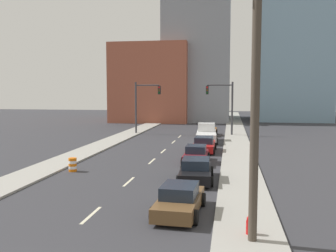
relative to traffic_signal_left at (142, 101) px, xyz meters
The scene contains 22 objects.
sidewalk_left 7.92m from the traffic_signal_left, 104.60° to the left, with size 2.74×92.07×0.13m.
sidewalk_right 14.36m from the traffic_signal_left, 28.17° to the left, with size 2.74×92.07×0.13m.
lane_stripe_at_8m 32.72m from the traffic_signal_left, 80.76° to the right, with size 0.16×2.40×0.01m, color beige.
lane_stripe_at_14m 26.51m from the traffic_signal_left, 78.52° to the right, with size 0.16×2.40×0.01m, color beige.
lane_stripe_at_21m 19.90m from the traffic_signal_left, 74.46° to the right, with size 0.16×2.40×0.01m, color beige.
lane_stripe_at_26m 15.15m from the traffic_signal_left, 69.00° to the right, with size 0.16×2.40×0.01m, color beige.
lane_stripe_at_32m 9.81m from the traffic_signal_left, 53.85° to the right, with size 0.16×2.40×0.01m, color beige.
lane_stripe_at_38m 7.04m from the traffic_signal_left, 21.15° to the right, with size 0.16×2.40×0.01m, color beige.
building_brick_left 23.78m from the traffic_signal_left, 97.42° to the left, with size 14.00×16.00×14.16m.
building_office_center 28.97m from the traffic_signal_left, 79.41° to the left, with size 12.00×20.00×24.21m.
building_glass_right 42.33m from the traffic_signal_left, 53.76° to the left, with size 13.00×20.00×41.68m.
traffic_signal_left is the anchor object (origin of this frame).
traffic_signal_right 10.71m from the traffic_signal_left, ahead, with size 3.43×0.35×6.78m.
utility_pole_right_near 36.21m from the traffic_signal_left, 70.29° to the right, with size 1.60×0.32×9.95m.
traffic_barrel 23.70m from the traffic_signal_left, 88.68° to the right, with size 0.56×0.56×0.95m.
fire_hydrant 35.82m from the traffic_signal_left, 70.08° to the right, with size 0.26×0.26×0.84m.
sedan_brown 32.64m from the traffic_signal_left, 73.67° to the right, with size 2.20×4.38×1.35m.
sedan_black 26.62m from the traffic_signal_left, 69.40° to the right, with size 2.34×4.79×1.40m.
sedan_maroon 21.00m from the traffic_signal_left, 64.98° to the right, with size 2.01×4.21×1.37m.
sedan_red 16.41m from the traffic_signal_left, 55.80° to the right, with size 2.18×4.79×1.39m.
pickup_truck_white 11.44m from the traffic_signal_left, 36.36° to the right, with size 2.63×6.22×2.03m.
sedan_orange 9.35m from the traffic_signal_left, ahead, with size 2.24×4.46×1.44m.
Camera 1 is at (6.13, -8.11, 5.57)m, focal length 40.00 mm.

